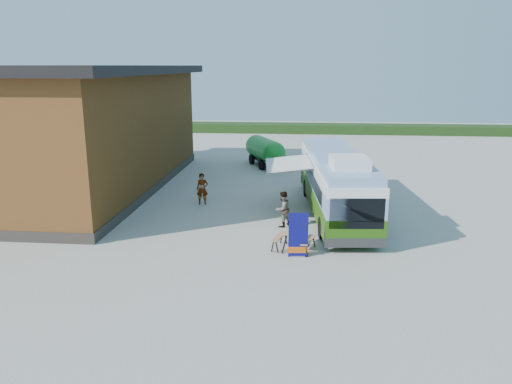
# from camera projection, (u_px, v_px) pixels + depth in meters

# --- Properties ---
(ground) EXTENTS (100.00, 100.00, 0.00)m
(ground) POSITION_uv_depth(u_px,v_px,m) (244.00, 250.00, 20.90)
(ground) COLOR #BCB7AD
(ground) RESTS_ON ground
(barn) EXTENTS (9.60, 21.20, 7.50)m
(barn) POSITION_uv_depth(u_px,v_px,m) (93.00, 131.00, 30.62)
(barn) COLOR brown
(barn) RESTS_ON ground
(hedge) EXTENTS (40.00, 3.00, 1.00)m
(hedge) POSITION_uv_depth(u_px,v_px,m) (353.00, 129.00, 56.72)
(hedge) COLOR #264419
(hedge) RESTS_ON ground
(bus) EXTENTS (3.57, 12.07, 3.65)m
(bus) POSITION_uv_depth(u_px,v_px,m) (335.00, 181.00, 25.61)
(bus) COLOR #3D7413
(bus) RESTS_ON ground
(awning) EXTENTS (2.77, 4.09, 0.50)m
(awning) POSITION_uv_depth(u_px,v_px,m) (292.00, 161.00, 26.05)
(awning) COLOR white
(awning) RESTS_ON ground
(banner) EXTENTS (0.81, 0.23, 1.85)m
(banner) POSITION_uv_depth(u_px,v_px,m) (298.00, 239.00, 19.92)
(banner) COLOR #0C0C5F
(banner) RESTS_ON ground
(picnic_table) EXTENTS (1.88, 1.76, 0.88)m
(picnic_table) POSITION_uv_depth(u_px,v_px,m) (294.00, 235.00, 20.72)
(picnic_table) COLOR #AD7B51
(picnic_table) RESTS_ON ground
(person_a) EXTENTS (0.71, 0.55, 1.74)m
(person_a) POSITION_uv_depth(u_px,v_px,m) (202.00, 189.00, 27.54)
(person_a) COLOR #999999
(person_a) RESTS_ON ground
(person_b) EXTENTS (1.05, 1.06, 1.72)m
(person_b) POSITION_uv_depth(u_px,v_px,m) (283.00, 209.00, 23.69)
(person_b) COLOR #999999
(person_b) RESTS_ON ground
(slurry_tanker) EXTENTS (3.32, 5.45, 2.16)m
(slurry_tanker) POSITION_uv_depth(u_px,v_px,m) (265.00, 150.00, 37.88)
(slurry_tanker) COLOR #198927
(slurry_tanker) RESTS_ON ground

